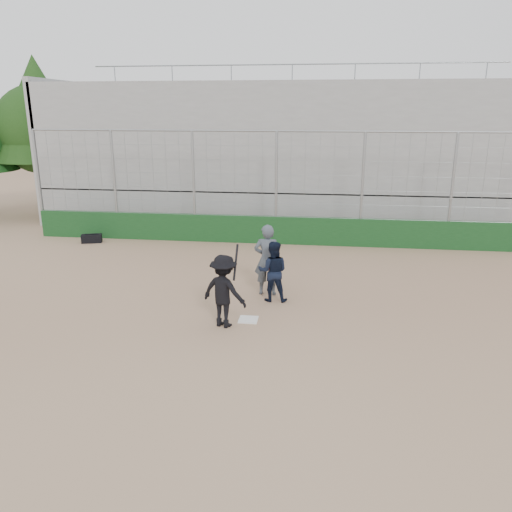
# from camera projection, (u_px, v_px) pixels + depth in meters

# --- Properties ---
(ground) EXTENTS (90.00, 90.00, 0.00)m
(ground) POSITION_uv_depth(u_px,v_px,m) (248.00, 320.00, 11.62)
(ground) COLOR brown
(ground) RESTS_ON ground
(home_plate) EXTENTS (0.44, 0.44, 0.02)m
(home_plate) POSITION_uv_depth(u_px,v_px,m) (248.00, 320.00, 11.62)
(home_plate) COLOR white
(home_plate) RESTS_ON ground
(backstop) EXTENTS (18.10, 0.25, 4.04)m
(backstop) POSITION_uv_depth(u_px,v_px,m) (276.00, 218.00, 18.01)
(backstop) COLOR #123816
(backstop) RESTS_ON ground
(bleachers) EXTENTS (20.25, 6.70, 6.98)m
(bleachers) POSITION_uv_depth(u_px,v_px,m) (286.00, 151.00, 22.16)
(bleachers) COLOR gray
(bleachers) RESTS_ON ground
(tree_left) EXTENTS (4.48, 4.48, 7.00)m
(tree_left) POSITION_uv_depth(u_px,v_px,m) (39.00, 117.00, 22.20)
(tree_left) COLOR #382114
(tree_left) RESTS_ON ground
(batter_at_plate) EXTENTS (1.23, 0.97, 1.83)m
(batter_at_plate) POSITION_uv_depth(u_px,v_px,m) (224.00, 291.00, 11.10)
(batter_at_plate) COLOR black
(batter_at_plate) RESTS_ON ground
(catcher_crouched) EXTENTS (0.77, 0.60, 1.08)m
(catcher_crouched) POSITION_uv_depth(u_px,v_px,m) (273.00, 281.00, 12.64)
(catcher_crouched) COLOR black
(catcher_crouched) RESTS_ON ground
(umpire) EXTENTS (0.69, 0.46, 1.70)m
(umpire) POSITION_uv_depth(u_px,v_px,m) (267.00, 263.00, 13.03)
(umpire) COLOR #444D57
(umpire) RESTS_ON ground
(equipment_bag) EXTENTS (0.78, 0.50, 0.35)m
(equipment_bag) POSITION_uv_depth(u_px,v_px,m) (92.00, 239.00, 18.33)
(equipment_bag) COLOR black
(equipment_bag) RESTS_ON ground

